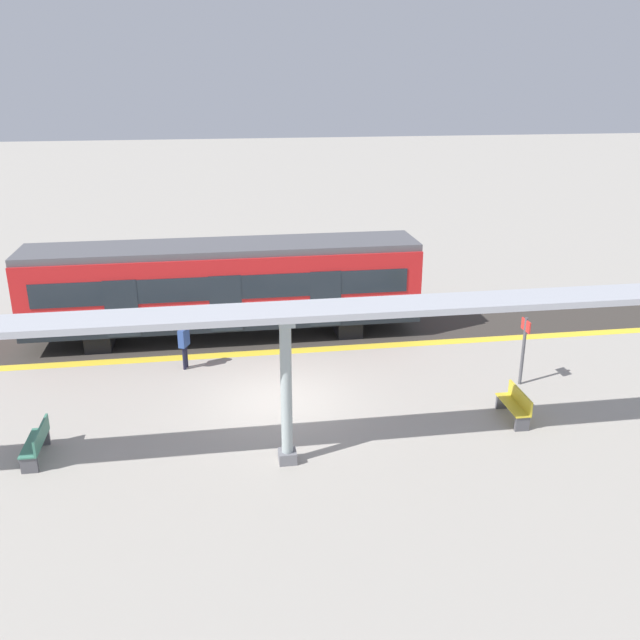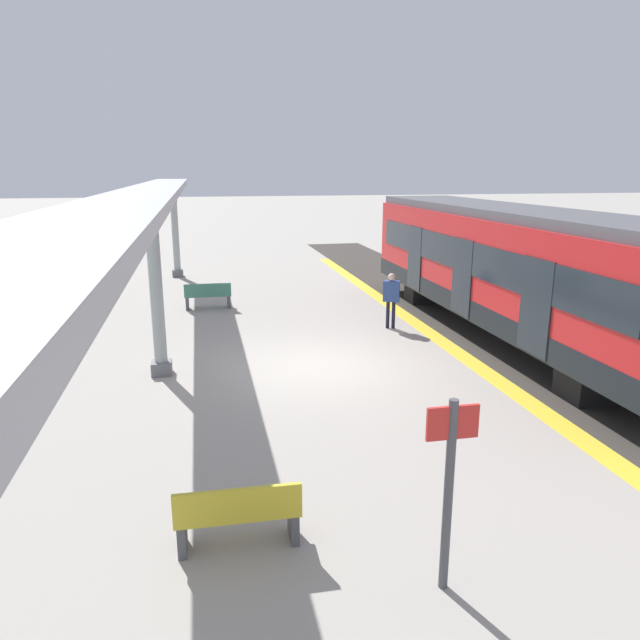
{
  "view_description": "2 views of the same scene",
  "coord_description": "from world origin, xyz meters",
  "px_view_note": "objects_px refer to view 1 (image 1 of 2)",
  "views": [
    {
      "loc": [
        18.17,
        -1.62,
        9.12
      ],
      "look_at": [
        -0.74,
        1.35,
        2.18
      ],
      "focal_mm": 38.14,
      "sensor_mm": 36.0,
      "label": 1
    },
    {
      "loc": [
        2.51,
        12.6,
        4.44
      ],
      "look_at": [
        -0.13,
        -0.11,
        1.07
      ],
      "focal_mm": 32.68,
      "sensor_mm": 36.0,
      "label": 2
    }
  ],
  "objects_px": {
    "bench_mid_platform": "(37,442)",
    "train_near_carriage": "(225,289)",
    "platform_info_sign": "(524,345)",
    "bench_near_end": "(515,405)",
    "canopy_pillar_second": "(286,391)",
    "passenger_waiting_near_edge": "(184,340)"
  },
  "relations": [
    {
      "from": "bench_mid_platform",
      "to": "train_near_carriage",
      "type": "bearing_deg",
      "value": 147.91
    },
    {
      "from": "platform_info_sign",
      "to": "bench_near_end",
      "type": "bearing_deg",
      "value": -28.04
    },
    {
      "from": "bench_mid_platform",
      "to": "platform_info_sign",
      "type": "xyz_separation_m",
      "value": [
        -2.24,
        13.85,
        0.89
      ]
    },
    {
      "from": "train_near_carriage",
      "to": "bench_near_end",
      "type": "xyz_separation_m",
      "value": [
        7.73,
        7.8,
        -1.39
      ]
    },
    {
      "from": "train_near_carriage",
      "to": "bench_near_end",
      "type": "bearing_deg",
      "value": 45.23
    },
    {
      "from": "platform_info_sign",
      "to": "bench_mid_platform",
      "type": "bearing_deg",
      "value": -80.82
    },
    {
      "from": "canopy_pillar_second",
      "to": "passenger_waiting_near_edge",
      "type": "height_order",
      "value": "canopy_pillar_second"
    },
    {
      "from": "platform_info_sign",
      "to": "passenger_waiting_near_edge",
      "type": "distance_m",
      "value": 10.74
    },
    {
      "from": "bench_near_end",
      "to": "platform_info_sign",
      "type": "bearing_deg",
      "value": 151.96
    },
    {
      "from": "train_near_carriage",
      "to": "bench_mid_platform",
      "type": "distance_m",
      "value": 9.35
    },
    {
      "from": "canopy_pillar_second",
      "to": "platform_info_sign",
      "type": "relative_size",
      "value": 1.77
    },
    {
      "from": "passenger_waiting_near_edge",
      "to": "bench_near_end",
      "type": "bearing_deg",
      "value": 61.64
    },
    {
      "from": "bench_mid_platform",
      "to": "passenger_waiting_near_edge",
      "type": "distance_m",
      "value": 6.19
    },
    {
      "from": "bench_near_end",
      "to": "platform_info_sign",
      "type": "relative_size",
      "value": 0.69
    },
    {
      "from": "bench_mid_platform",
      "to": "platform_info_sign",
      "type": "distance_m",
      "value": 14.06
    },
    {
      "from": "passenger_waiting_near_edge",
      "to": "platform_info_sign",
      "type": "bearing_deg",
      "value": 74.66
    },
    {
      "from": "bench_mid_platform",
      "to": "platform_info_sign",
      "type": "height_order",
      "value": "platform_info_sign"
    },
    {
      "from": "bench_near_end",
      "to": "bench_mid_platform",
      "type": "xyz_separation_m",
      "value": [
        0.1,
        -12.71,
        0.0
      ]
    },
    {
      "from": "bench_near_end",
      "to": "passenger_waiting_near_edge",
      "type": "relative_size",
      "value": 0.94
    },
    {
      "from": "canopy_pillar_second",
      "to": "bench_mid_platform",
      "type": "height_order",
      "value": "canopy_pillar_second"
    },
    {
      "from": "bench_near_end",
      "to": "bench_mid_platform",
      "type": "bearing_deg",
      "value": -89.54
    },
    {
      "from": "canopy_pillar_second",
      "to": "bench_mid_platform",
      "type": "distance_m",
      "value": 6.46
    }
  ]
}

